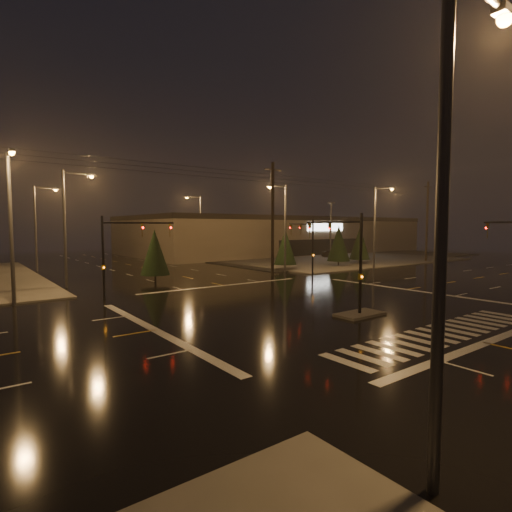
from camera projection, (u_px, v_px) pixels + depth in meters
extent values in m
plane|color=black|center=(312.00, 305.00, 26.68)|extent=(140.00, 140.00, 0.00)
cube|color=#494741|center=(313.00, 257.00, 68.55)|extent=(36.00, 36.00, 0.12)
cube|color=#494741|center=(360.00, 314.00, 23.48)|extent=(3.00, 1.60, 0.15)
cube|color=beige|center=(442.00, 333.00, 19.48)|extent=(15.00, 2.60, 0.01)
cube|color=beige|center=(485.00, 343.00, 17.88)|extent=(16.00, 0.50, 0.01)
cube|color=beige|center=(224.00, 286.00, 35.47)|extent=(16.00, 0.50, 0.01)
cube|color=black|center=(342.00, 257.00, 69.93)|extent=(50.00, 24.00, 0.08)
cube|color=#706350|center=(276.00, 235.00, 84.07)|extent=(60.00, 28.00, 7.00)
cube|color=black|center=(276.00, 219.00, 83.84)|extent=(60.20, 28.20, 0.80)
cube|color=white|center=(326.00, 227.00, 72.68)|extent=(9.00, 0.20, 1.40)
cube|color=black|center=(325.00, 247.00, 72.98)|extent=(22.00, 0.15, 2.80)
cylinder|color=black|center=(361.00, 265.00, 23.26)|extent=(0.18, 0.18, 6.00)
cylinder|color=black|center=(332.00, 222.00, 24.88)|extent=(0.12, 4.50, 0.12)
imported|color=#594707|center=(309.00, 223.00, 26.51)|extent=(0.16, 0.20, 1.00)
cube|color=#594707|center=(360.00, 277.00, 23.32)|extent=(0.25, 0.18, 0.35)
cylinder|color=black|center=(313.00, 248.00, 41.12)|extent=(0.18, 0.18, 6.00)
cylinder|color=black|center=(302.00, 224.00, 38.85)|extent=(4.74, 1.82, 0.12)
imported|color=#594707|center=(291.00, 224.00, 36.98)|extent=(0.24, 0.22, 1.00)
cube|color=#594707|center=(313.00, 255.00, 41.17)|extent=(0.25, 0.18, 0.35)
cylinder|color=black|center=(103.00, 258.00, 28.60)|extent=(0.18, 0.18, 6.00)
cylinder|color=black|center=(139.00, 223.00, 29.13)|extent=(4.74, 1.82, 0.12)
imported|color=#594707|center=(170.00, 224.00, 29.78)|extent=(0.24, 0.22, 1.00)
cube|color=#594707|center=(103.00, 267.00, 28.65)|extent=(0.25, 0.18, 0.35)
imported|color=#594707|center=(487.00, 223.00, 26.23)|extent=(0.22, 0.24, 1.00)
cylinder|color=#38383A|center=(441.00, 237.00, 7.47)|extent=(0.24, 0.24, 10.00)
cube|color=#38383A|center=(505.00, 13.00, 8.50)|extent=(0.70, 0.30, 0.18)
sphere|color=#FF9B2D|center=(505.00, 19.00, 8.51)|extent=(0.32, 0.32, 0.32)
cylinder|color=#38383A|center=(65.00, 229.00, 33.85)|extent=(0.24, 0.24, 10.00)
cylinder|color=#38383A|center=(78.00, 173.00, 34.22)|extent=(2.40, 0.14, 0.14)
cube|color=#38383A|center=(91.00, 175.00, 34.88)|extent=(0.70, 0.30, 0.18)
sphere|color=#FF9B2D|center=(91.00, 176.00, 34.89)|extent=(0.32, 0.32, 0.32)
cylinder|color=#38383A|center=(35.00, 229.00, 46.64)|extent=(0.24, 0.24, 10.00)
cylinder|color=#38383A|center=(45.00, 188.00, 47.01)|extent=(2.40, 0.14, 0.14)
cube|color=#38383A|center=(56.00, 189.00, 47.67)|extent=(0.70, 0.30, 0.18)
sphere|color=#FF9B2D|center=(56.00, 190.00, 47.68)|extent=(0.32, 0.32, 0.32)
cylinder|color=#38383A|center=(285.00, 229.00, 45.97)|extent=(0.24, 0.24, 10.00)
cylinder|color=#38383A|center=(277.00, 186.00, 44.91)|extent=(2.40, 0.14, 0.14)
cube|color=#38383A|center=(270.00, 186.00, 44.25)|extent=(0.70, 0.30, 0.18)
sphere|color=#FF9B2D|center=(270.00, 187.00, 44.26)|extent=(0.32, 0.32, 0.32)
cylinder|color=#38383A|center=(201.00, 228.00, 61.96)|extent=(0.24, 0.24, 10.00)
cylinder|color=#38383A|center=(194.00, 197.00, 60.90)|extent=(2.40, 0.14, 0.14)
cube|color=#38383A|center=(187.00, 197.00, 60.24)|extent=(0.70, 0.30, 0.18)
sphere|color=#FF9B2D|center=(187.00, 198.00, 60.25)|extent=(0.32, 0.32, 0.32)
cylinder|color=#38383A|center=(11.00, 230.00, 25.97)|extent=(0.24, 0.24, 10.00)
cylinder|color=#38383A|center=(10.00, 153.00, 24.66)|extent=(0.14, 2.40, 0.14)
cube|color=#38383A|center=(12.00, 151.00, 23.79)|extent=(0.30, 0.70, 0.18)
sphere|color=#FF9B2D|center=(12.00, 153.00, 23.80)|extent=(0.32, 0.32, 0.32)
cylinder|color=#38383A|center=(375.00, 229.00, 48.63)|extent=(0.24, 0.24, 10.00)
cylinder|color=#38383A|center=(384.00, 188.00, 47.33)|extent=(0.14, 2.40, 0.14)
cube|color=#38383A|center=(392.00, 188.00, 46.45)|extent=(0.30, 0.70, 0.18)
sphere|color=#FF9B2D|center=(392.00, 189.00, 46.46)|extent=(0.32, 0.32, 0.32)
cylinder|color=black|center=(273.00, 219.00, 42.21)|extent=(0.32, 0.32, 12.00)
cube|color=black|center=(273.00, 170.00, 41.83)|extent=(2.20, 0.12, 0.12)
cylinder|color=black|center=(427.00, 222.00, 60.10)|extent=(0.32, 0.32, 12.00)
cube|color=black|center=(428.00, 187.00, 59.72)|extent=(2.20, 0.12, 0.12)
cylinder|color=black|center=(285.00, 267.00, 48.28)|extent=(0.18, 0.18, 0.70)
cone|color=black|center=(285.00, 247.00, 48.10)|extent=(2.72, 2.72, 4.24)
cylinder|color=black|center=(338.00, 263.00, 53.24)|extent=(0.18, 0.18, 0.70)
cone|color=black|center=(339.00, 243.00, 53.04)|extent=(3.02, 3.02, 4.71)
cylinder|color=black|center=(359.00, 262.00, 55.99)|extent=(0.18, 0.18, 0.70)
cone|color=black|center=(360.00, 243.00, 55.81)|extent=(2.87, 2.87, 4.48)
cylinder|color=black|center=(155.00, 278.00, 37.68)|extent=(0.18, 0.18, 0.70)
cone|color=black|center=(155.00, 252.00, 37.50)|extent=(2.73, 2.73, 4.27)
imported|color=black|center=(335.00, 254.00, 66.67)|extent=(2.57, 4.64, 1.49)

